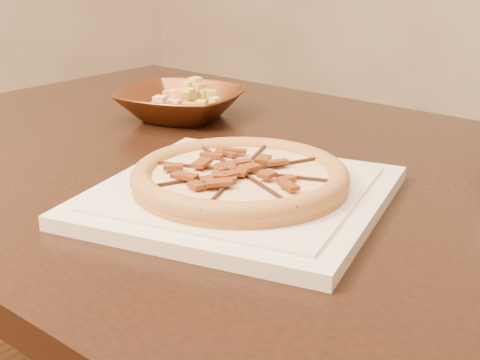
{
  "coord_description": "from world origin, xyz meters",
  "views": [
    {
      "loc": [
        0.61,
        -0.56,
        1.06
      ],
      "look_at": [
        0.13,
        0.03,
        0.78
      ],
      "focal_mm": 50.0,
      "sensor_mm": 36.0,
      "label": 1
    }
  ],
  "objects_px": {
    "dining_table": "(251,228)",
    "bronze_bowl": "(182,104)",
    "plate": "(240,195)",
    "pizza": "(240,177)"
  },
  "relations": [
    {
      "from": "bronze_bowl",
      "to": "dining_table",
      "type": "bearing_deg",
      "value": -25.72
    },
    {
      "from": "plate",
      "to": "bronze_bowl",
      "type": "height_order",
      "value": "bronze_bowl"
    },
    {
      "from": "plate",
      "to": "pizza",
      "type": "relative_size",
      "value": 1.54
    },
    {
      "from": "plate",
      "to": "bronze_bowl",
      "type": "bearing_deg",
      "value": 143.36
    },
    {
      "from": "plate",
      "to": "pizza",
      "type": "height_order",
      "value": "pizza"
    },
    {
      "from": "dining_table",
      "to": "bronze_bowl",
      "type": "distance_m",
      "value": 0.31
    },
    {
      "from": "dining_table",
      "to": "bronze_bowl",
      "type": "bearing_deg",
      "value": 154.28
    },
    {
      "from": "dining_table",
      "to": "pizza",
      "type": "distance_m",
      "value": 0.2
    },
    {
      "from": "pizza",
      "to": "bronze_bowl",
      "type": "bearing_deg",
      "value": 143.36
    },
    {
      "from": "pizza",
      "to": "bronze_bowl",
      "type": "distance_m",
      "value": 0.42
    }
  ]
}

